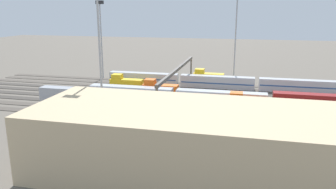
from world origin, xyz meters
name	(u,v)px	position (x,y,z in m)	size (l,w,h in m)	color
ground_plane	(188,99)	(0.00, 0.00, 0.00)	(400.00, 400.00, 0.00)	#60594F
track_bed_0	(199,84)	(0.00, -20.00, 0.06)	(140.00, 2.80, 0.12)	#4C443D
track_bed_1	(196,87)	(0.00, -15.00, 0.06)	(140.00, 2.80, 0.12)	#4C443D
track_bed_2	(194,91)	(0.00, -10.00, 0.06)	(140.00, 2.80, 0.12)	#4C443D
track_bed_3	(191,95)	(0.00, -5.00, 0.06)	(140.00, 2.80, 0.12)	#3D3833
track_bed_4	(188,99)	(0.00, 0.00, 0.06)	(140.00, 2.80, 0.12)	#3D3833
track_bed_5	(185,104)	(0.00, 5.00, 0.06)	(140.00, 2.80, 0.12)	#3D3833
track_bed_6	(181,109)	(0.00, 10.00, 0.06)	(140.00, 2.80, 0.12)	#3D3833
track_bed_7	(177,115)	(0.00, 15.00, 0.06)	(140.00, 2.80, 0.12)	#4C443D
track_bed_8	(173,122)	(0.00, 20.00, 0.06)	(140.00, 2.80, 0.12)	#4C443D
train_on_track_5	(212,98)	(-7.02, 5.00, 2.08)	(66.40, 3.06, 4.40)	maroon
train_on_track_4	(159,90)	(8.31, 0.00, 2.16)	(10.00, 3.00, 5.00)	#D85914
train_on_track_6	(248,105)	(-15.98, 10.00, 2.16)	(10.00, 3.00, 5.00)	#D85914
train_on_track_7	(130,101)	(11.81, 15.00, 2.62)	(47.20, 3.00, 5.00)	#A8AAB2
train_on_track_0	(208,78)	(-2.92, -20.00, 2.16)	(10.00, 3.00, 5.00)	gold
train_on_track_3	(126,84)	(20.20, -5.00, 2.16)	(10.00, 3.00, 5.00)	gold
train_on_track_1	(217,82)	(-6.49, -15.00, 2.02)	(71.40, 3.06, 3.80)	silver
light_mast_0	(236,23)	(-11.19, -23.93, 19.81)	(2.80, 0.70, 31.78)	#9EA0A5
light_mast_1	(99,40)	(14.76, 23.97, 17.99)	(2.80, 0.70, 28.41)	#9EA0A5
light_mast_2	(101,30)	(35.40, -22.19, 17.31)	(2.80, 0.70, 27.16)	#9EA0A5
signal_gantry	(178,71)	(3.05, 0.00, 7.80)	(0.70, 45.00, 8.80)	#4C4742
maintenance_shed	(213,144)	(-11.01, 42.41, 5.08)	(53.99, 19.13, 10.16)	tan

